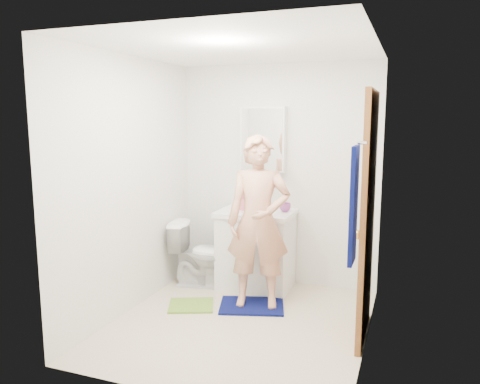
% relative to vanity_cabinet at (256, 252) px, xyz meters
% --- Properties ---
extents(floor, '(2.20, 2.40, 0.02)m').
position_rel_vanity_cabinet_xyz_m(floor, '(0.15, -0.91, -0.41)').
color(floor, beige).
rests_on(floor, ground).
extents(ceiling, '(2.20, 2.40, 0.02)m').
position_rel_vanity_cabinet_xyz_m(ceiling, '(0.15, -0.91, 2.01)').
color(ceiling, white).
rests_on(ceiling, ground).
extents(wall_back, '(2.20, 0.02, 2.40)m').
position_rel_vanity_cabinet_xyz_m(wall_back, '(0.15, 0.30, 0.80)').
color(wall_back, silver).
rests_on(wall_back, ground).
extents(wall_front, '(2.20, 0.02, 2.40)m').
position_rel_vanity_cabinet_xyz_m(wall_front, '(0.15, -2.12, 0.80)').
color(wall_front, silver).
rests_on(wall_front, ground).
extents(wall_left, '(0.02, 2.40, 2.40)m').
position_rel_vanity_cabinet_xyz_m(wall_left, '(-0.96, -0.91, 0.80)').
color(wall_left, silver).
rests_on(wall_left, ground).
extents(wall_right, '(0.02, 2.40, 2.40)m').
position_rel_vanity_cabinet_xyz_m(wall_right, '(1.26, -0.91, 0.80)').
color(wall_right, silver).
rests_on(wall_right, ground).
extents(vanity_cabinet, '(0.75, 0.55, 0.80)m').
position_rel_vanity_cabinet_xyz_m(vanity_cabinet, '(0.00, 0.00, 0.00)').
color(vanity_cabinet, white).
rests_on(vanity_cabinet, floor).
extents(countertop, '(0.79, 0.59, 0.05)m').
position_rel_vanity_cabinet_xyz_m(countertop, '(0.00, 0.00, 0.43)').
color(countertop, white).
rests_on(countertop, vanity_cabinet).
extents(sink_basin, '(0.40, 0.40, 0.03)m').
position_rel_vanity_cabinet_xyz_m(sink_basin, '(0.00, 0.00, 0.44)').
color(sink_basin, white).
rests_on(sink_basin, countertop).
extents(faucet, '(0.03, 0.03, 0.12)m').
position_rel_vanity_cabinet_xyz_m(faucet, '(0.00, 0.18, 0.51)').
color(faucet, silver).
rests_on(faucet, countertop).
extents(medicine_cabinet, '(0.50, 0.12, 0.70)m').
position_rel_vanity_cabinet_xyz_m(medicine_cabinet, '(0.00, 0.22, 1.20)').
color(medicine_cabinet, white).
rests_on(medicine_cabinet, wall_back).
extents(mirror_panel, '(0.46, 0.01, 0.66)m').
position_rel_vanity_cabinet_xyz_m(mirror_panel, '(0.00, 0.16, 1.20)').
color(mirror_panel, white).
rests_on(mirror_panel, wall_back).
extents(door, '(0.05, 0.80, 2.05)m').
position_rel_vanity_cabinet_xyz_m(door, '(1.22, -0.76, 0.62)').
color(door, brown).
rests_on(door, ground).
extents(door_knob, '(0.07, 0.07, 0.07)m').
position_rel_vanity_cabinet_xyz_m(door_knob, '(1.18, -1.08, 0.55)').
color(door_knob, gold).
rests_on(door_knob, door).
extents(towel, '(0.03, 0.24, 0.80)m').
position_rel_vanity_cabinet_xyz_m(towel, '(1.18, -1.48, 0.85)').
color(towel, '#080E4B').
rests_on(towel, wall_right).
extents(towel_hook, '(0.06, 0.02, 0.02)m').
position_rel_vanity_cabinet_xyz_m(towel_hook, '(1.22, -1.48, 1.27)').
color(towel_hook, silver).
rests_on(towel_hook, wall_right).
extents(toilet, '(0.75, 0.51, 0.71)m').
position_rel_vanity_cabinet_xyz_m(toilet, '(-0.57, -0.14, -0.04)').
color(toilet, white).
rests_on(toilet, floor).
extents(bath_mat, '(0.72, 0.60, 0.02)m').
position_rel_vanity_cabinet_xyz_m(bath_mat, '(0.13, -0.53, -0.39)').
color(bath_mat, '#080E4B').
rests_on(bath_mat, floor).
extents(green_rug, '(0.54, 0.50, 0.02)m').
position_rel_vanity_cabinet_xyz_m(green_rug, '(-0.43, -0.73, -0.39)').
color(green_rug, olive).
rests_on(green_rug, floor).
extents(soap_dispenser, '(0.10, 0.10, 0.19)m').
position_rel_vanity_cabinet_xyz_m(soap_dispenser, '(-0.15, -0.02, 0.55)').
color(soap_dispenser, '#D4636F').
rests_on(soap_dispenser, countertop).
extents(toothbrush_cup, '(0.15, 0.15, 0.09)m').
position_rel_vanity_cabinet_xyz_m(toothbrush_cup, '(0.30, 0.06, 0.50)').
color(toothbrush_cup, '#9B469A').
rests_on(toothbrush_cup, countertop).
extents(man, '(0.68, 0.53, 1.65)m').
position_rel_vanity_cabinet_xyz_m(man, '(0.19, -0.50, 0.45)').
color(man, '#DE9D7D').
rests_on(man, bath_mat).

